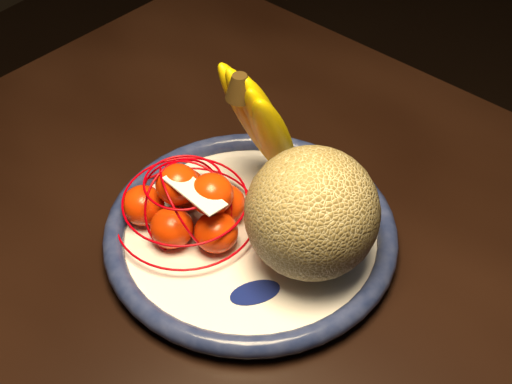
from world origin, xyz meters
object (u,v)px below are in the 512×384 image
Objects in this scene: cantaloupe at (312,213)px; mandarin_bag at (189,205)px; banana_bunch at (267,124)px; fruit_bowl at (251,233)px.

cantaloupe is 0.15m from mandarin_bag.
banana_bunch is 0.13m from mandarin_bag.
cantaloupe is at bearing 16.43° from mandarin_bag.
mandarin_bag is at bearing -85.15° from banana_bunch.
cantaloupe is 0.76× the size of banana_bunch.
banana_bunch reaches higher than mandarin_bag.
fruit_bowl is at bearing -172.43° from cantaloupe.
cantaloupe is (0.07, 0.01, 0.07)m from fruit_bowl.
banana_bunch is at bearing 114.51° from fruit_bowl.
mandarin_bag is (-0.03, -0.10, -0.06)m from banana_bunch.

